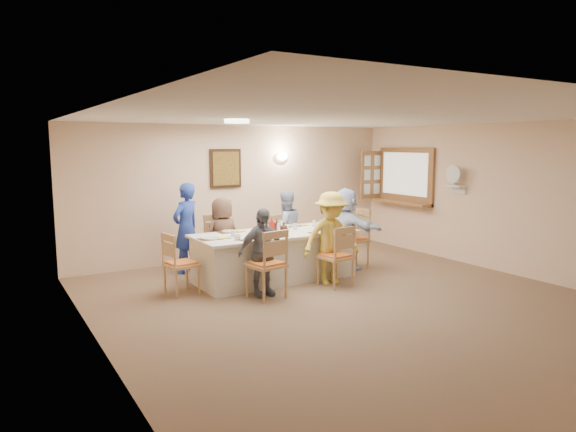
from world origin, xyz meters
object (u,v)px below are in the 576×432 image
diner_right_end (346,228)px  chair_back_left (220,245)px  chair_back_right (282,240)px  chair_right_end (352,238)px  diner_front_right (331,238)px  diner_back_right (285,229)px  caregiver (186,228)px  chair_left_end (181,263)px  diner_back_left (223,237)px  chair_front_right (335,255)px  serving_hatch (406,176)px  condiment_ketchup (272,225)px  diner_front_left (262,252)px  chair_front_left (266,263)px  dining_table (275,256)px  desk_fan (455,178)px

diner_right_end → chair_back_left: bearing=59.1°
chair_back_right → chair_right_end: 1.24m
diner_front_right → diner_right_end: diner_front_right is taller
diner_back_right → caregiver: (-1.65, 0.47, 0.08)m
chair_back_right → caregiver: (-1.65, 0.35, 0.31)m
chair_back_left → chair_left_end: chair_back_left is taller
diner_back_left → diner_right_end: (2.02, -0.68, 0.06)m
chair_front_right → serving_hatch: bearing=-157.3°
condiment_ketchup → diner_front_left: bearing=-128.3°
chair_front_left → diner_back_left: bearing=-99.3°
diner_front_right → chair_front_left: bearing=-165.2°
chair_back_right → chair_front_right: bearing=-94.3°
diner_back_right → diner_front_left: 1.81m
dining_table → chair_back_right: 1.00m
diner_front_right → condiment_ketchup: size_ratio=5.85×
condiment_ketchup → chair_right_end: bearing=-0.8°
serving_hatch → chair_front_right: (-2.89, -1.53, -1.03)m
desk_fan → diner_back_right: 3.19m
chair_right_end → caregiver: bearing=-103.9°
serving_hatch → dining_table: (-3.49, -0.73, -1.12)m
chair_front_left → diner_front_right: 1.23m
chair_left_end → diner_right_end: bearing=-98.8°
chair_front_left → chair_front_right: bearing=170.7°
diner_back_right → diner_right_end: (0.82, -0.68, 0.03)m
chair_front_right → diner_front_left: (-1.20, 0.12, 0.16)m
chair_left_end → condiment_ketchup: condiment_ketchup is taller
condiment_ketchup → diner_back_right: bearing=45.5°
chair_left_end → diner_front_left: size_ratio=0.72×
caregiver → diner_front_right: bearing=104.9°
caregiver → diner_right_end: bearing=127.9°
diner_front_left → diner_back_right: bearing=48.9°
diner_back_left → diner_front_right: bearing=122.0°
chair_left_end → diner_back_left: bearing=-63.2°
diner_back_left → chair_right_end: bearing=153.0°
chair_front_left → condiment_ketchup: bearing=-133.3°
diner_back_right → diner_front_left: (-1.20, -1.36, -0.05)m
diner_front_right → caregiver: 2.46m
dining_table → diner_front_right: diner_front_right is taller
serving_hatch → condiment_ketchup: (-3.53, -0.71, -0.62)m
dining_table → chair_front_right: size_ratio=2.75×
chair_front_left → condiment_ketchup: condiment_ketchup is taller
serving_hatch → chair_front_left: 4.48m
dining_table → diner_front_left: diner_front_left is taller
chair_back_left → diner_front_left: 1.49m
desk_fan → condiment_ketchup: (-3.42, 0.64, -0.67)m
diner_front_right → diner_right_end: (0.82, 0.68, -0.01)m
chair_front_right → diner_right_end: (0.82, 0.80, 0.23)m
chair_right_end → chair_front_left: bearing=-59.7°
desk_fan → diner_front_left: (-3.98, -0.06, -0.92)m
chair_back_left → chair_front_right: (1.20, -1.60, -0.02)m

